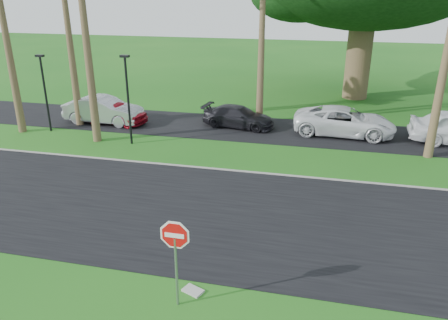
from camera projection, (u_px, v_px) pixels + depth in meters
name	position (u px, v px, depth m)	size (l,w,h in m)	color
ground	(193.00, 241.00, 14.29)	(120.00, 120.00, 0.00)	#1A5816
road	(209.00, 213.00, 16.10)	(120.00, 8.00, 0.02)	black
parking_strip	(255.00, 129.00, 25.60)	(120.00, 5.00, 0.02)	black
curb	(232.00, 170.00, 19.76)	(120.00, 0.12, 0.06)	gray
stop_sign_near	(175.00, 246.00, 10.82)	(1.05, 0.07, 2.62)	gray
streetlight_left	(45.00, 88.00, 24.40)	(0.45, 0.25, 4.34)	black
streetlight_right	(128.00, 95.00, 22.28)	(0.45, 0.25, 4.64)	black
car_silver	(104.00, 110.00, 26.48)	(1.69, 4.85, 1.60)	#A7A9AF
car_red	(115.00, 113.00, 26.42)	(1.63, 4.04, 1.38)	maroon
car_dark	(238.00, 117.00, 25.77)	(1.74, 4.28, 1.24)	black
car_minivan	(344.00, 122.00, 24.34)	(2.56, 5.55, 1.54)	white
utility_slab	(193.00, 291.00, 11.93)	(0.55, 0.35, 0.06)	#A4A49C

